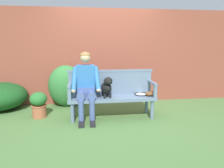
% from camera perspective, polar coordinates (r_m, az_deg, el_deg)
% --- Properties ---
extents(ground_plane, '(40.00, 40.00, 0.00)m').
position_cam_1_polar(ground_plane, '(4.10, -0.00, -9.43)').
color(ground_plane, '#4C753D').
extents(brick_garden_fence, '(8.00, 0.30, 2.27)m').
position_cam_1_polar(brick_garden_fence, '(5.08, -1.86, 7.77)').
color(brick_garden_fence, brown).
rests_on(brick_garden_fence, ground).
extents(hedge_bush_far_right, '(1.17, 1.12, 0.61)m').
position_cam_1_polar(hedge_bush_far_right, '(5.14, -29.23, -3.04)').
color(hedge_bush_far_right, '#194C1E').
rests_on(hedge_bush_far_right, ground).
extents(hedge_bush_mid_left, '(0.81, 0.59, 0.97)m').
position_cam_1_polar(hedge_bush_mid_left, '(4.82, -12.90, -0.52)').
color(hedge_bush_mid_left, '#337538').
rests_on(hedge_bush_mid_left, ground).
extents(garden_bench, '(1.69, 0.48, 0.43)m').
position_cam_1_polar(garden_bench, '(3.98, -0.00, -4.36)').
color(garden_bench, slate).
rests_on(garden_bench, ground).
extents(bench_backrest, '(1.73, 0.06, 0.50)m').
position_cam_1_polar(bench_backrest, '(4.11, -0.38, 0.63)').
color(bench_backrest, slate).
rests_on(bench_backrest, garden_bench).
extents(bench_armrest_left_end, '(0.06, 0.48, 0.28)m').
position_cam_1_polar(bench_armrest_left_end, '(3.81, -11.94, -1.31)').
color(bench_armrest_left_end, slate).
rests_on(bench_armrest_left_end, garden_bench).
extents(bench_armrest_right_end, '(0.06, 0.48, 0.28)m').
position_cam_1_polar(bench_armrest_right_end, '(4.02, 11.64, -0.64)').
color(bench_armrest_right_end, slate).
rests_on(bench_armrest_right_end, garden_bench).
extents(person_seated, '(0.56, 0.64, 1.30)m').
position_cam_1_polar(person_seated, '(3.86, -7.41, 0.15)').
color(person_seated, black).
rests_on(person_seated, ground).
extents(dog_on_bench, '(0.25, 0.42, 0.42)m').
position_cam_1_polar(dog_on_bench, '(3.84, -1.50, -0.83)').
color(dog_on_bench, black).
rests_on(dog_on_bench, garden_bench).
extents(tennis_racket, '(0.44, 0.56, 0.03)m').
position_cam_1_polar(tennis_racket, '(4.17, 8.42, -2.78)').
color(tennis_racket, black).
rests_on(tennis_racket, garden_bench).
extents(baseball_glove, '(0.28, 0.26, 0.09)m').
position_cam_1_polar(baseball_glove, '(4.08, 10.78, -2.68)').
color(baseball_glove, brown).
rests_on(baseball_glove, garden_bench).
extents(potted_plant, '(0.34, 0.34, 0.52)m').
position_cam_1_polar(potted_plant, '(4.28, -20.05, -5.24)').
color(potted_plant, '#A85B3D').
rests_on(potted_plant, ground).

